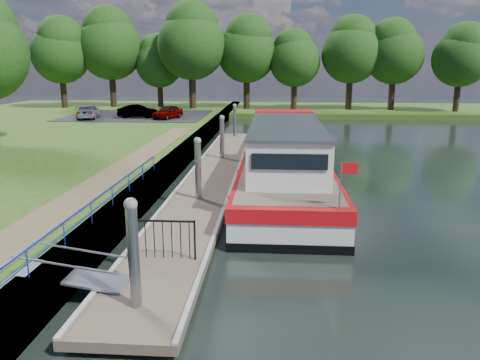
# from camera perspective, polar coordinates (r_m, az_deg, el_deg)

# --- Properties ---
(ground) EXTENTS (160.00, 160.00, 0.00)m
(ground) POSITION_cam_1_polar(r_m,az_deg,el_deg) (11.84, -11.70, -15.33)
(ground) COLOR black
(ground) RESTS_ON ground
(bank_edge) EXTENTS (1.10, 90.00, 0.78)m
(bank_edge) POSITION_cam_1_polar(r_m,az_deg,el_deg) (26.10, -8.34, 1.74)
(bank_edge) COLOR #473D2D
(bank_edge) RESTS_ON ground
(far_bank) EXTENTS (60.00, 18.00, 0.60)m
(far_bank) POSITION_cam_1_polar(r_m,az_deg,el_deg) (62.82, 12.43, 8.33)
(far_bank) COLOR #2E4D16
(far_bank) RESTS_ON ground
(footpath) EXTENTS (1.60, 40.00, 0.05)m
(footpath) POSITION_cam_1_polar(r_m,az_deg,el_deg) (20.03, -17.83, -1.18)
(footpath) COLOR brown
(footpath) RESTS_ON riverbank
(carpark) EXTENTS (14.00, 12.00, 0.06)m
(carpark) POSITION_cam_1_polar(r_m,az_deg,el_deg) (50.19, -12.26, 7.68)
(carpark) COLOR black
(carpark) RESTS_ON riverbank
(blue_fence) EXTENTS (0.04, 18.04, 0.72)m
(blue_fence) POSITION_cam_1_polar(r_m,az_deg,el_deg) (14.83, -19.12, -4.28)
(blue_fence) COLOR #0C2DBF
(blue_fence) RESTS_ON riverbank
(pontoon) EXTENTS (2.50, 30.00, 0.56)m
(pontoon) POSITION_cam_1_polar(r_m,az_deg,el_deg) (23.79, -3.34, 0.20)
(pontoon) COLOR brown
(pontoon) RESTS_ON ground
(mooring_piles) EXTENTS (0.30, 27.30, 3.55)m
(mooring_piles) POSITION_cam_1_polar(r_m,az_deg,el_deg) (23.56, -3.37, 2.79)
(mooring_piles) COLOR gray
(mooring_piles) RESTS_ON ground
(gangway) EXTENTS (2.58, 1.00, 0.92)m
(gangway) POSITION_cam_1_polar(r_m,az_deg,el_deg) (12.58, -19.50, -10.88)
(gangway) COLOR #A5A8AD
(gangway) RESTS_ON ground
(gate_panel) EXTENTS (1.85, 0.05, 1.15)m
(gate_panel) POSITION_cam_1_polar(r_m,az_deg,el_deg) (13.31, -9.40, -6.47)
(gate_panel) COLOR black
(gate_panel) RESTS_ON ground
(barge) EXTENTS (4.36, 21.15, 4.78)m
(barge) POSITION_cam_1_polar(r_m,az_deg,el_deg) (24.55, 5.35, 2.74)
(barge) COLOR black
(barge) RESTS_ON ground
(horizon_trees) EXTENTS (54.38, 10.03, 12.87)m
(horizon_trees) POSITION_cam_1_polar(r_m,az_deg,el_deg) (58.86, -0.44, 15.76)
(horizon_trees) COLOR #332316
(horizon_trees) RESTS_ON ground
(car_a) EXTENTS (2.74, 4.06, 1.28)m
(car_a) POSITION_cam_1_polar(r_m,az_deg,el_deg) (46.31, -8.81, 8.20)
(car_a) COLOR #999999
(car_a) RESTS_ON carpark
(car_b) EXTENTS (3.85, 1.35, 1.27)m
(car_b) POSITION_cam_1_polar(r_m,az_deg,el_deg) (47.68, -12.35, 8.19)
(car_b) COLOR #999999
(car_b) RESTS_ON carpark
(car_c) EXTENTS (2.65, 4.74, 1.30)m
(car_c) POSITION_cam_1_polar(r_m,az_deg,el_deg) (48.28, -17.97, 7.92)
(car_c) COLOR #999999
(car_c) RESTS_ON carpark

